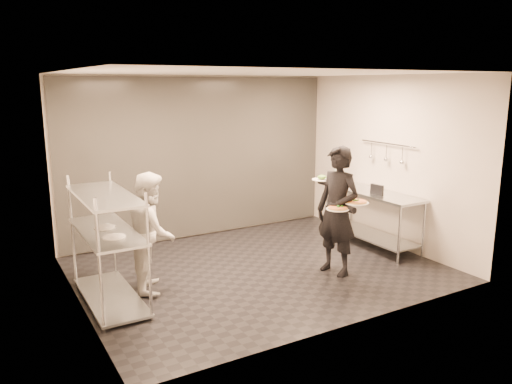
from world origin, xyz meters
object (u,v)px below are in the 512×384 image
pizza_plate_near (338,208)px  pos_monitor (377,190)px  salad_plate (322,178)px  pass_rack (107,242)px  pizza_plate_far (356,202)px  bottle_clear (345,177)px  bottle_dark (342,177)px  waiter (337,211)px  prep_counter (373,209)px  chef (152,231)px  bottle_green (336,177)px

pizza_plate_near → pos_monitor: (1.33, 0.66, -0.01)m
pizza_plate_near → salad_plate: 0.61m
pass_rack → pizza_plate_far: pass_rack is taller
bottle_clear → bottle_dark: bearing=180.0°
waiter → prep_counter: bearing=104.4°
pizza_plate_near → waiter: bearing=50.9°
prep_counter → pizza_plate_far: 1.55m
chef → bottle_green: chef is taller
waiter → bottle_green: waiter is taller
prep_counter → bottle_clear: bearing=84.9°
chef → pizza_plate_far: chef is taller
pizza_plate_near → bottle_green: bearing=51.7°
bottle_green → bottle_dark: 0.14m
salad_plate → pizza_plate_near: bearing=-102.5°
waiter → pos_monitor: size_ratio=7.77×
pass_rack → pizza_plate_far: size_ratio=4.74×
chef → pizza_plate_near: 2.49m
bottle_clear → pos_monitor: bearing=-100.9°
prep_counter → bottle_dark: size_ratio=7.54×
waiter → bottle_clear: (1.37, 1.46, 0.12)m
prep_counter → pos_monitor: (-0.12, -0.20, 0.38)m
waiter → pizza_plate_near: waiter is taller
salad_plate → bottle_green: salad_plate is taller
chef → bottle_green: bearing=-58.6°
bottle_green → bottle_dark: bearing=0.0°
pass_rack → bottle_dark: 4.41m
pos_monitor → salad_plate: bearing=-179.9°
chef → bottle_dark: chef is taller
pos_monitor → bottle_dark: 1.01m
pizza_plate_near → pass_rack: bearing=163.4°
waiter → chef: size_ratio=1.17×
chef → bottle_clear: 3.87m
salad_plate → bottle_green: 1.68m
prep_counter → bottle_green: bearing=100.0°
salad_plate → bottle_dark: 1.78m
waiter → pizza_plate_near: size_ratio=5.88×
waiter → bottle_dark: waiter is taller
salad_plate → bottle_dark: bearing=40.7°
chef → pizza_plate_near: size_ratio=5.03×
waiter → bottle_clear: waiter is taller
prep_counter → bottle_green: (-0.14, 0.80, 0.43)m
prep_counter → bottle_dark: bottle_dark is taller
bottle_green → chef: bearing=-169.1°
pass_rack → bottle_clear: pass_rack is taller
chef → salad_plate: bearing=-80.3°
pass_rack → pizza_plate_near: size_ratio=5.16×
salad_plate → chef: bearing=169.2°
chef → bottle_dark: size_ratio=6.54×
pass_rack → salad_plate: pass_rack is taller
waiter → bottle_clear: 2.01m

